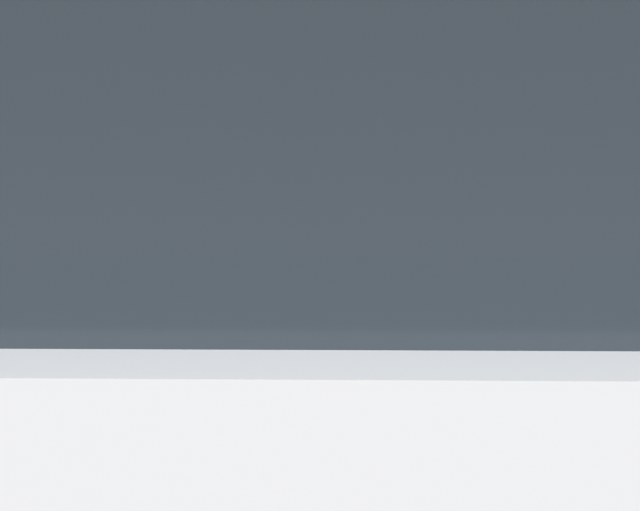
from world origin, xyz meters
name	(u,v)px	position (x,y,z in m)	size (l,w,h in m)	color
parking_meter	(411,240)	(0.11, 0.51, 1.17)	(0.16, 0.16, 1.47)	slate
pedestrian_at_meter	(177,276)	(-0.37, 0.50, 1.10)	(0.62, 0.58, 1.69)	slate
background_railing	(369,336)	(0.00, 2.23, 0.85)	(24.06, 0.06, 1.01)	#2D7A38
backdrop_wall	(377,217)	(0.00, 5.76, 1.29)	(32.00, 0.50, 2.58)	gray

